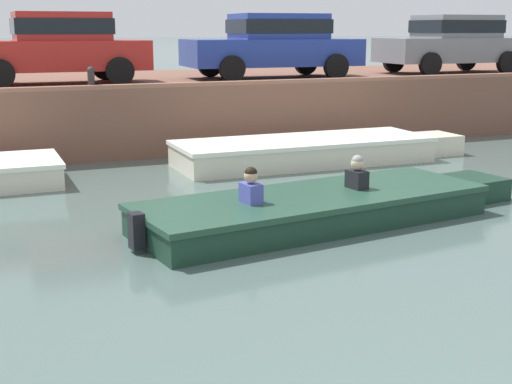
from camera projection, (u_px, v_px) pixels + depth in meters
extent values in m
plane|color=#4C605B|center=(224.00, 244.00, 9.07)|extent=(400.00, 400.00, 0.00)
cube|color=brown|center=(95.00, 110.00, 17.28)|extent=(60.00, 6.00, 1.48)
cube|color=#925F4C|center=(118.00, 87.00, 14.50)|extent=(60.00, 0.24, 0.08)
cube|color=silver|center=(303.00, 153.00, 14.42)|extent=(5.17, 1.73, 0.43)
cube|color=silver|center=(431.00, 144.00, 15.56)|extent=(1.03, 0.95, 0.43)
cube|color=white|center=(304.00, 141.00, 14.36)|extent=(5.23, 1.79, 0.08)
cube|color=brown|center=(286.00, 147.00, 14.24)|extent=(0.24, 1.55, 0.06)
cube|color=#193828|center=(313.00, 212.00, 9.97)|extent=(5.20, 2.31, 0.35)
cube|color=#193828|center=(468.00, 188.00, 11.44)|extent=(1.12, 1.03, 0.35)
cube|color=#244836|center=(313.00, 197.00, 9.92)|extent=(5.27, 2.37, 0.08)
cube|color=brown|center=(291.00, 207.00, 9.76)|extent=(0.44, 1.49, 0.06)
cube|color=black|center=(137.00, 231.00, 8.67)|extent=(0.19, 0.22, 0.45)
cube|color=black|center=(357.00, 185.00, 10.27)|extent=(0.24, 0.34, 0.44)
sphere|color=beige|center=(357.00, 164.00, 10.20)|extent=(0.19, 0.19, 0.19)
sphere|color=gray|center=(357.00, 161.00, 10.19)|extent=(0.17, 0.17, 0.17)
cube|color=#4C51B2|center=(251.00, 200.00, 9.41)|extent=(0.24, 0.34, 0.44)
sphere|color=tan|center=(251.00, 176.00, 9.34)|extent=(0.19, 0.19, 0.19)
sphere|color=black|center=(251.00, 173.00, 9.33)|extent=(0.17, 0.17, 0.17)
cube|color=#B2231E|center=(56.00, 55.00, 15.53)|extent=(3.94, 1.70, 0.64)
cube|color=#B2231E|center=(61.00, 26.00, 15.45)|extent=(1.97, 1.49, 0.60)
cube|color=black|center=(61.00, 26.00, 15.45)|extent=(2.05, 1.53, 0.33)
cylinder|color=black|center=(0.00, 74.00, 14.37)|extent=(0.60, 0.18, 0.60)
cylinder|color=black|center=(120.00, 71.00, 15.26)|extent=(0.60, 0.18, 0.60)
cylinder|color=black|center=(105.00, 67.00, 16.83)|extent=(0.60, 0.18, 0.60)
cube|color=#233893|center=(272.00, 52.00, 17.42)|extent=(4.31, 1.95, 0.64)
cube|color=#233893|center=(278.00, 26.00, 17.34)|extent=(2.18, 1.65, 0.60)
cube|color=black|center=(278.00, 26.00, 17.34)|extent=(2.27, 1.69, 0.33)
cylinder|color=black|center=(232.00, 69.00, 16.23)|extent=(0.61, 0.20, 0.60)
cylinder|color=black|center=(210.00, 65.00, 17.89)|extent=(0.61, 0.20, 0.60)
cylinder|color=black|center=(336.00, 67.00, 17.10)|extent=(0.61, 0.20, 0.60)
cylinder|color=black|center=(306.00, 63.00, 18.76)|extent=(0.61, 0.20, 0.60)
cube|color=slate|center=(450.00, 50.00, 19.37)|extent=(3.97, 1.75, 0.64)
cube|color=slate|center=(456.00, 27.00, 19.29)|extent=(2.00, 1.52, 0.60)
cube|color=black|center=(456.00, 27.00, 19.29)|extent=(2.08, 1.56, 0.33)
cylinder|color=black|center=(430.00, 64.00, 18.22)|extent=(0.60, 0.19, 0.60)
cylinder|color=black|center=(394.00, 61.00, 19.80)|extent=(0.60, 0.19, 0.60)
cylinder|color=black|center=(507.00, 62.00, 19.09)|extent=(0.60, 0.19, 0.60)
cylinder|color=black|center=(466.00, 60.00, 20.67)|extent=(0.60, 0.19, 0.60)
cylinder|color=#2D2B28|center=(91.00, 80.00, 14.40)|extent=(0.14, 0.14, 0.35)
sphere|color=#2D2B28|center=(91.00, 70.00, 14.36)|extent=(0.15, 0.15, 0.15)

